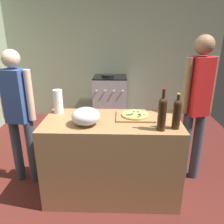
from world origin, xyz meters
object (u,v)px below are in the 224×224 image
at_px(pizza, 135,115).
at_px(person_in_red, 197,102).
at_px(wine_bottle_green, 177,113).
at_px(person_in_stripes, 19,111).
at_px(mixing_bowl, 86,116).
at_px(stove, 110,99).
at_px(wine_bottle_amber, 162,113).
at_px(paper_towel_roll, 58,101).

height_order(pizza, person_in_red, person_in_red).
bearing_deg(wine_bottle_green, person_in_stripes, 166.78).
distance_m(mixing_bowl, wine_bottle_green, 0.86).
bearing_deg(person_in_red, stove, 119.30).
bearing_deg(person_in_stripes, wine_bottle_amber, -15.84).
xyz_separation_m(pizza, wine_bottle_green, (0.36, -0.28, 0.12)).
distance_m(wine_bottle_green, stove, 2.54).
bearing_deg(wine_bottle_amber, person_in_stripes, 164.16).
height_order(mixing_bowl, wine_bottle_green, wine_bottle_green).
xyz_separation_m(mixing_bowl, person_in_stripes, (-0.81, 0.32, -0.07)).
distance_m(paper_towel_roll, stove, 2.11).
bearing_deg(wine_bottle_amber, mixing_bowl, 171.24).
relative_size(stove, person_in_stripes, 0.61).
distance_m(pizza, wine_bottle_green, 0.47).
relative_size(paper_towel_roll, wine_bottle_amber, 0.67).
bearing_deg(mixing_bowl, wine_bottle_amber, -8.76).
bearing_deg(person_in_stripes, person_in_red, 2.81).
bearing_deg(paper_towel_roll, person_in_red, 3.39).
height_order(paper_towel_roll, person_in_red, person_in_red).
height_order(wine_bottle_green, person_in_stripes, person_in_stripes).
bearing_deg(person_in_red, person_in_stripes, -177.19).
distance_m(pizza, paper_towel_roll, 0.86).
bearing_deg(pizza, stove, 99.57).
xyz_separation_m(wine_bottle_amber, person_in_red, (0.49, 0.53, -0.06)).
bearing_deg(wine_bottle_green, pizza, 142.43).
bearing_deg(pizza, wine_bottle_green, -37.57).
bearing_deg(person_in_red, wine_bottle_amber, -132.57).
height_order(pizza, paper_towel_roll, paper_towel_roll).
bearing_deg(pizza, mixing_bowl, -157.28).
distance_m(paper_towel_roll, person_in_stripes, 0.47).
relative_size(pizza, person_in_stripes, 0.18).
distance_m(pizza, person_in_stripes, 1.31).
height_order(paper_towel_roll, stove, paper_towel_roll).
bearing_deg(stove, wine_bottle_amber, -76.72).
bearing_deg(paper_towel_roll, wine_bottle_green, -18.25).
relative_size(person_in_stripes, person_in_red, 0.92).
bearing_deg(paper_towel_roll, person_in_stripes, -179.14).
bearing_deg(paper_towel_roll, mixing_bowl, -42.98).
bearing_deg(mixing_bowl, person_in_red, 19.36).
bearing_deg(wine_bottle_green, stove, 106.70).
relative_size(wine_bottle_green, person_in_stripes, 0.22).
bearing_deg(stove, wine_bottle_green, -73.30).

